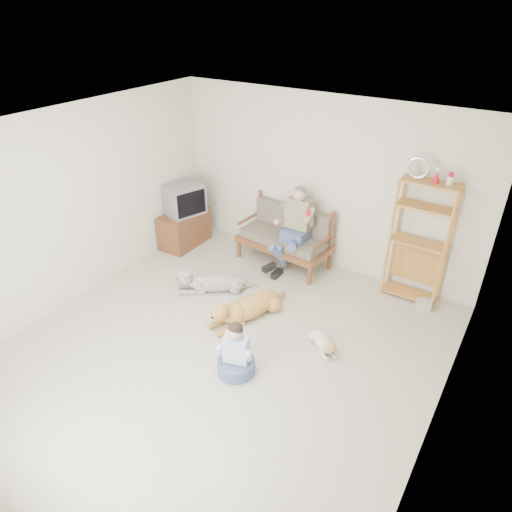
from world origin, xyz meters
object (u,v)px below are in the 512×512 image
Objects in this scene: loveseat at (286,235)px; golden_retriever at (245,308)px; tv_stand at (184,229)px; etagere at (419,241)px.

loveseat is 1.15× the size of golden_retriever.
tv_stand is at bearing -161.23° from loveseat.
loveseat is 1.86m from tv_stand.
tv_stand reaches higher than golden_retriever.
loveseat is 1.71m from golden_retriever.
etagere is 2.31× the size of tv_stand.
loveseat reaches higher than golden_retriever.
tv_stand is (-1.79, -0.45, -0.19)m from loveseat.
etagere is at bearing 64.26° from golden_retriever.
golden_retriever is (0.31, -1.65, -0.31)m from loveseat.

